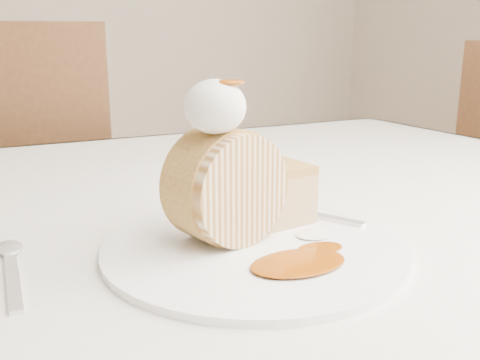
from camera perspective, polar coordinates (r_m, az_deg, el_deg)
name	(u,v)px	position (r m, az deg, el deg)	size (l,w,h in m)	color
table	(179,258)	(0.73, -6.48, -8.30)	(1.40, 0.90, 0.75)	beige
chair_far	(17,204)	(1.40, -22.73, -2.39)	(0.55, 0.55, 0.98)	brown
plate	(254,248)	(0.51, 1.52, -7.21)	(0.29, 0.29, 0.01)	white
roulade_slice	(226,187)	(0.50, -1.46, -0.71)	(0.11, 0.11, 0.06)	#CBB58D
cake_chunk	(277,197)	(0.57, 3.96, -1.82)	(0.06, 0.06, 0.05)	#B48B44
whipped_cream	(215,107)	(0.47, -2.66, 7.82)	(0.05, 0.05, 0.05)	white
caramel_drizzle	(230,75)	(0.47, -1.10, 11.10)	(0.03, 0.02, 0.01)	#803605
caramel_pool	(298,263)	(0.46, 6.23, -8.75)	(0.09, 0.06, 0.00)	#803605
fork	(312,214)	(0.59, 7.68, -3.63)	(0.02, 0.17, 0.00)	silver
spoon	(13,281)	(0.48, -23.05, -9.90)	(0.02, 0.14, 0.00)	silver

